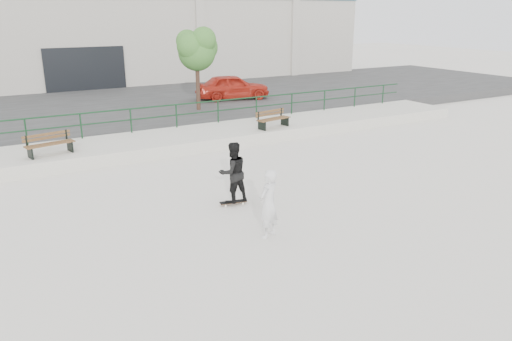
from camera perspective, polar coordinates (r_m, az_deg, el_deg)
ground at (r=12.63m, az=4.85°, el=-7.22°), size 120.00×120.00×0.00m
ledge at (r=20.62m, az=-10.27°, el=3.20°), size 30.00×3.00×0.50m
parking_strip at (r=28.61m, az=-16.15°, el=6.80°), size 60.00×14.00×0.50m
railing at (r=21.61m, az=-11.60°, el=6.48°), size 28.00×0.06×1.03m
commercial_building at (r=41.89m, az=-21.61°, el=15.50°), size 44.20×16.33×8.00m
bench_left at (r=18.95m, az=-22.54°, el=2.80°), size 1.73×0.82×0.77m
bench_right at (r=21.72m, az=1.92°, el=5.90°), size 1.71×0.81×0.76m
tree at (r=25.70m, az=-6.75°, el=13.75°), size 2.33×2.07×4.14m
red_car at (r=29.02m, az=-2.70°, el=9.54°), size 4.43×2.53×1.42m
skateboard at (r=14.42m, az=-2.61°, el=-3.62°), size 0.80×0.34×0.09m
standing_skater at (r=14.11m, az=-2.66°, el=-0.22°), size 0.86×0.68×1.76m
seated_skater at (r=12.11m, az=1.44°, el=-3.82°), size 0.75×0.65×1.74m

